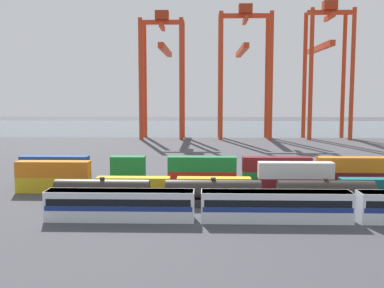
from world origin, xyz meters
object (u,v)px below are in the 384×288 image
Objects in this scene: passenger_train at (276,205)px; gantry_crane_central at (244,59)px; shipping_container_14 at (202,178)px; gantry_crane_west at (163,62)px; gantry_crane_east at (326,58)px; freight_tank_row at (269,193)px; shipping_container_12 at (128,178)px.

gantry_crane_central is at bearing 87.43° from passenger_train.
passenger_train is 4.88× the size of shipping_container_14.
gantry_crane_east is at bearing -0.91° from gantry_crane_west.
gantry_crane_central is (30.00, -0.06, 0.88)m from gantry_crane_west.
shipping_container_14 is at bearing 123.21° from freight_tank_row.
passenger_train is at bearing -91.67° from freight_tank_row.
gantry_crane_east reaches higher than shipping_container_14.
freight_tank_row is 110.87m from gantry_crane_central.
gantry_crane_central is at bearing 73.15° from shipping_container_12.
shipping_container_12 is 96.28m from gantry_crane_west.
gantry_crane_east is (60.00, -0.95, 1.18)m from gantry_crane_west.
shipping_container_14 is 105.65m from gantry_crane_east.
freight_tank_row is at bearing -56.79° from shipping_container_14.
freight_tank_row is 1.27× the size of gantry_crane_east.
gantry_crane_central is (5.19, 115.38, 26.89)m from passenger_train.
freight_tank_row is 115.39m from gantry_crane_east.
freight_tank_row is at bearing -33.10° from shipping_container_12.
gantry_crane_east reaches higher than shipping_container_12.
passenger_train is 1.28× the size of gantry_crane_west.
gantry_crane_west is at bearing 99.35° from shipping_container_14.
gantry_crane_east reaches higher than passenger_train.
freight_tank_row reaches higher than shipping_container_12.
gantry_crane_west reaches higher than shipping_container_12.
shipping_container_14 is 97.46m from gantry_crane_west.
passenger_train is at bearing -92.57° from gantry_crane_central.
gantry_crane_central reaches higher than shipping_container_14.
freight_tank_row is 1.35× the size of gantry_crane_west.
gantry_crane_central reaches higher than passenger_train.
gantry_crane_east is at bearing -1.71° from gantry_crane_central.
shipping_container_14 is 0.25× the size of gantry_crane_central.
gantry_crane_central reaches higher than freight_tank_row.
freight_tank_row is at bearing -76.88° from gantry_crane_west.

